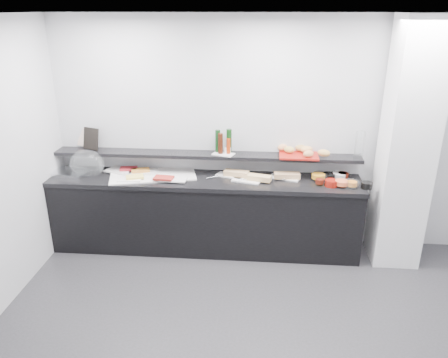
# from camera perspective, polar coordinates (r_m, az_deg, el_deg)

# --- Properties ---
(ground) EXTENTS (5.00, 5.00, 0.00)m
(ground) POSITION_cam_1_polar(r_m,az_deg,el_deg) (4.04, 4.95, -21.38)
(ground) COLOR #2D2D30
(ground) RESTS_ON ground
(back_wall) EXTENTS (5.00, 0.02, 2.70)m
(back_wall) POSITION_cam_1_polar(r_m,az_deg,el_deg) (5.16, 5.54, 5.70)
(back_wall) COLOR #B6B9BE
(back_wall) RESTS_ON ground
(ceiling) EXTENTS (5.00, 5.00, 0.00)m
(ceiling) POSITION_cam_1_polar(r_m,az_deg,el_deg) (2.97, 6.71, 20.51)
(ceiling) COLOR white
(ceiling) RESTS_ON back_wall
(column) EXTENTS (0.50, 0.50, 2.70)m
(column) POSITION_cam_1_polar(r_m,az_deg,el_deg) (5.07, 22.79, 3.82)
(column) COLOR white
(column) RESTS_ON ground
(buffet_cabinet) EXTENTS (3.60, 0.60, 0.85)m
(buffet_cabinet) POSITION_cam_1_polar(r_m,az_deg,el_deg) (5.25, -2.50, -4.77)
(buffet_cabinet) COLOR black
(buffet_cabinet) RESTS_ON ground
(counter_top) EXTENTS (3.62, 0.62, 0.05)m
(counter_top) POSITION_cam_1_polar(r_m,az_deg,el_deg) (5.07, -2.58, -0.20)
(counter_top) COLOR black
(counter_top) RESTS_ON buffet_cabinet
(wall_shelf) EXTENTS (3.60, 0.25, 0.04)m
(wall_shelf) POSITION_cam_1_polar(r_m,az_deg,el_deg) (5.14, -2.38, 3.16)
(wall_shelf) COLOR black
(wall_shelf) RESTS_ON back_wall
(cloche_base) EXTENTS (0.47, 0.36, 0.04)m
(cloche_base) POSITION_cam_1_polar(r_m,az_deg,el_deg) (5.48, -19.39, 0.78)
(cloche_base) COLOR silver
(cloche_base) RESTS_ON counter_top
(cloche_dome) EXTENTS (0.43, 0.29, 0.34)m
(cloche_dome) POSITION_cam_1_polar(r_m,az_deg,el_deg) (5.40, -17.44, 1.89)
(cloche_dome) COLOR white
(cloche_dome) RESTS_ON cloche_base
(linen_runner) EXTENTS (1.07, 0.70, 0.01)m
(linen_runner) POSITION_cam_1_polar(r_m,az_deg,el_deg) (5.20, -9.26, 0.49)
(linen_runner) COLOR silver
(linen_runner) RESTS_ON counter_top
(platter_meat_a) EXTENTS (0.40, 0.33, 0.01)m
(platter_meat_a) POSITION_cam_1_polar(r_m,az_deg,el_deg) (5.38, -13.33, 1.10)
(platter_meat_a) COLOR silver
(platter_meat_a) RESTS_ON linen_runner
(food_meat_a) EXTENTS (0.22, 0.16, 0.02)m
(food_meat_a) POSITION_cam_1_polar(r_m,az_deg,el_deg) (5.37, -12.35, 1.34)
(food_meat_a) COLOR maroon
(food_meat_a) RESTS_ON platter_meat_a
(platter_salmon) EXTENTS (0.38, 0.30, 0.01)m
(platter_salmon) POSITION_cam_1_polar(r_m,az_deg,el_deg) (5.27, -10.48, 0.88)
(platter_salmon) COLOR silver
(platter_salmon) RESTS_ON linen_runner
(food_salmon) EXTENTS (0.25, 0.20, 0.02)m
(food_salmon) POSITION_cam_1_polar(r_m,az_deg,el_deg) (5.28, -10.85, 1.12)
(food_salmon) COLOR orange
(food_salmon) RESTS_ON platter_salmon
(platter_cheese) EXTENTS (0.28, 0.20, 0.01)m
(platter_cheese) POSITION_cam_1_polar(r_m,az_deg,el_deg) (5.09, -12.19, -0.01)
(platter_cheese) COLOR white
(platter_cheese) RESTS_ON linen_runner
(food_cheese) EXTENTS (0.23, 0.19, 0.02)m
(food_cheese) POSITION_cam_1_polar(r_m,az_deg,el_deg) (5.09, -11.57, 0.28)
(food_cheese) COLOR #F6DC5F
(food_cheese) RESTS_ON platter_cheese
(platter_meat_b) EXTENTS (0.31, 0.22, 0.01)m
(platter_meat_b) POSITION_cam_1_polar(r_m,az_deg,el_deg) (5.01, -6.57, 0.02)
(platter_meat_b) COLOR white
(platter_meat_b) RESTS_ON linen_runner
(food_meat_b) EXTENTS (0.23, 0.16, 0.02)m
(food_meat_b) POSITION_cam_1_polar(r_m,az_deg,el_deg) (5.00, -7.90, 0.14)
(food_meat_b) COLOR maroon
(food_meat_b) RESTS_ON platter_meat_b
(sandwich_plate_left) EXTENTS (0.35, 0.25, 0.01)m
(sandwich_plate_left) POSITION_cam_1_polar(r_m,az_deg,el_deg) (5.12, 0.80, 0.45)
(sandwich_plate_left) COLOR white
(sandwich_plate_left) RESTS_ON counter_top
(sandwich_food_left) EXTENTS (0.30, 0.17, 0.06)m
(sandwich_food_left) POSITION_cam_1_polar(r_m,az_deg,el_deg) (5.09, 1.63, 0.75)
(sandwich_food_left) COLOR tan
(sandwich_food_left) RESTS_ON sandwich_plate_left
(tongs_left) EXTENTS (0.13, 0.10, 0.01)m
(tongs_left) POSITION_cam_1_polar(r_m,az_deg,el_deg) (5.04, -1.53, 0.26)
(tongs_left) COLOR silver
(tongs_left) RESTS_ON sandwich_plate_left
(sandwich_plate_mid) EXTENTS (0.35, 0.22, 0.01)m
(sandwich_plate_mid) POSITION_cam_1_polar(r_m,az_deg,el_deg) (4.97, 2.94, -0.22)
(sandwich_plate_mid) COLOR silver
(sandwich_plate_mid) RESTS_ON counter_top
(sandwich_food_mid) EXTENTS (0.29, 0.17, 0.06)m
(sandwich_food_mid) POSITION_cam_1_polar(r_m,az_deg,el_deg) (4.96, 4.61, 0.16)
(sandwich_food_mid) COLOR tan
(sandwich_food_mid) RESTS_ON sandwich_plate_mid
(tongs_mid) EXTENTS (0.14, 0.09, 0.01)m
(tongs_mid) POSITION_cam_1_polar(r_m,az_deg,el_deg) (4.97, 2.29, -0.07)
(tongs_mid) COLOR silver
(tongs_mid) RESTS_ON sandwich_plate_mid
(sandwich_plate_right) EXTENTS (0.37, 0.24, 0.01)m
(sandwich_plate_right) POSITION_cam_1_polar(r_m,az_deg,el_deg) (5.11, 7.94, 0.18)
(sandwich_plate_right) COLOR white
(sandwich_plate_right) RESTS_ON counter_top
(sandwich_food_right) EXTENTS (0.30, 0.13, 0.06)m
(sandwich_food_right) POSITION_cam_1_polar(r_m,az_deg,el_deg) (5.07, 8.23, 0.47)
(sandwich_food_right) COLOR tan
(sandwich_food_right) RESTS_ON sandwich_plate_right
(tongs_right) EXTENTS (0.15, 0.07, 0.01)m
(tongs_right) POSITION_cam_1_polar(r_m,az_deg,el_deg) (5.05, 8.40, 0.04)
(tongs_right) COLOR silver
(tongs_right) RESTS_ON sandwich_plate_right
(bowl_glass_fruit) EXTENTS (0.25, 0.25, 0.07)m
(bowl_glass_fruit) POSITION_cam_1_polar(r_m,az_deg,el_deg) (5.14, 12.54, 0.34)
(bowl_glass_fruit) COLOR white
(bowl_glass_fruit) RESTS_ON counter_top
(fill_glass_fruit) EXTENTS (0.19, 0.19, 0.05)m
(fill_glass_fruit) POSITION_cam_1_polar(r_m,az_deg,el_deg) (5.10, 12.22, 0.36)
(fill_glass_fruit) COLOR orange
(fill_glass_fruit) RESTS_ON bowl_glass_fruit
(bowl_black_jam) EXTENTS (0.18, 0.18, 0.07)m
(bowl_black_jam) POSITION_cam_1_polar(r_m,az_deg,el_deg) (5.16, 13.49, 0.33)
(bowl_black_jam) COLOR black
(bowl_black_jam) RESTS_ON counter_top
(fill_black_jam) EXTENTS (0.13, 0.13, 0.05)m
(fill_black_jam) POSITION_cam_1_polar(r_m,az_deg,el_deg) (5.21, 15.29, 0.52)
(fill_black_jam) COLOR #5A170C
(fill_black_jam) RESTS_ON bowl_black_jam
(bowl_glass_cream) EXTENTS (0.20, 0.20, 0.07)m
(bowl_glass_cream) POSITION_cam_1_polar(r_m,az_deg,el_deg) (5.20, 14.71, 0.39)
(bowl_glass_cream) COLOR white
(bowl_glass_cream) RESTS_ON counter_top
(fill_glass_cream) EXTENTS (0.20, 0.20, 0.05)m
(fill_glass_cream) POSITION_cam_1_polar(r_m,az_deg,el_deg) (5.20, 14.84, 0.51)
(fill_glass_cream) COLOR white
(fill_glass_cream) RESTS_ON bowl_glass_cream
(bowl_red_jam) EXTENTS (0.19, 0.19, 0.07)m
(bowl_red_jam) POSITION_cam_1_polar(r_m,az_deg,el_deg) (4.97, 13.83, -0.52)
(bowl_red_jam) COLOR maroon
(bowl_red_jam) RESTS_ON counter_top
(fill_red_jam) EXTENTS (0.09, 0.09, 0.05)m
(fill_red_jam) POSITION_cam_1_polar(r_m,az_deg,el_deg) (4.96, 12.38, -0.29)
(fill_red_jam) COLOR #50150B
(fill_red_jam) RESTS_ON bowl_red_jam
(bowl_glass_salmon) EXTENTS (0.21, 0.21, 0.07)m
(bowl_glass_salmon) POSITION_cam_1_polar(r_m,az_deg,el_deg) (5.00, 16.28, -0.64)
(bowl_glass_salmon) COLOR white
(bowl_glass_salmon) RESTS_ON counter_top
(fill_glass_salmon) EXTENTS (0.19, 0.19, 0.05)m
(fill_glass_salmon) POSITION_cam_1_polar(r_m,az_deg,el_deg) (4.98, 15.11, -0.46)
(fill_glass_salmon) COLOR #EA6439
(fill_glass_salmon) RESTS_ON bowl_glass_salmon
(bowl_black_fruit) EXTENTS (0.16, 0.16, 0.07)m
(bowl_black_fruit) POSITION_cam_1_polar(r_m,az_deg,el_deg) (5.02, 18.14, -0.78)
(bowl_black_fruit) COLOR black
(bowl_black_fruit) RESTS_ON counter_top
(fill_black_fruit) EXTENTS (0.14, 0.14, 0.05)m
(fill_black_fruit) POSITION_cam_1_polar(r_m,az_deg,el_deg) (4.98, 16.38, -0.59)
(fill_black_fruit) COLOR orange
(fill_black_fruit) RESTS_ON bowl_black_fruit
(framed_print) EXTENTS (0.22, 0.14, 0.26)m
(framed_print) POSITION_cam_1_polar(r_m,az_deg,el_deg) (5.49, -16.99, 5.07)
(framed_print) COLOR black
(framed_print) RESTS_ON wall_shelf
(print_art) EXTENTS (0.18, 0.12, 0.22)m
(print_art) POSITION_cam_1_polar(r_m,az_deg,el_deg) (5.58, -17.91, 5.22)
(print_art) COLOR beige
(print_art) RESTS_ON framed_print
(condiment_tray) EXTENTS (0.28, 0.22, 0.01)m
(condiment_tray) POSITION_cam_1_polar(r_m,az_deg,el_deg) (5.08, -0.08, 3.27)
(condiment_tray) COLOR silver
(condiment_tray) RESTS_ON wall_shelf
(bottle_green_a) EXTENTS (0.08, 0.08, 0.26)m
(bottle_green_a) POSITION_cam_1_polar(r_m,az_deg,el_deg) (5.12, -0.82, 4.99)
(bottle_green_a) COLOR black
(bottle_green_a) RESTS_ON condiment_tray
(bottle_brown) EXTENTS (0.06, 0.06, 0.24)m
(bottle_brown) POSITION_cam_1_polar(r_m,az_deg,el_deg) (5.05, -0.47, 4.66)
(bottle_brown) COLOR #351509
(bottle_brown) RESTS_ON condiment_tray
(bottle_green_b) EXTENTS (0.07, 0.07, 0.28)m
(bottle_green_b) POSITION_cam_1_polar(r_m,az_deg,el_deg) (5.08, 0.66, 4.98)
(bottle_green_b) COLOR #0E330F
(bottle_green_b) RESTS_ON condiment_tray
(bottle_hot) EXTENTS (0.06, 0.06, 0.18)m
(bottle_hot) POSITION_cam_1_polar(r_m,az_deg,el_deg) (5.06, 0.58, 4.32)
(bottle_hot) COLOR #9F2D0B
(bottle_hot) RESTS_ON condiment_tray
(shaker_salt) EXTENTS (0.04, 0.04, 0.07)m
(shaker_salt) POSITION_cam_1_polar(r_m,az_deg,el_deg) (5.09, 0.72, 3.78)
(shaker_salt) COLOR silver
(shaker_salt) RESTS_ON condiment_tray
(shaker_pepper) EXTENTS (0.04, 0.04, 0.07)m
(shaker_pepper) POSITION_cam_1_polar(r_m,az_deg,el_deg) (5.08, 0.19, 3.75)
(shaker_pepper) COLOR white
(shaker_pepper) RESTS_ON condiment_tray
(bread_tray) EXTENTS (0.45, 0.32, 0.02)m
(bread_tray) POSITION_cam_1_polar(r_m,az_deg,el_deg) (5.10, 9.73, 3.06)
(bread_tray) COLOR maroon
(bread_tray) RESTS_ON wall_shelf
(bread_roll_nw) EXTENTS (0.14, 0.11, 0.08)m
(bread_roll_nw) POSITION_cam_1_polar(r_m,az_deg,el_deg) (5.19, 7.66, 4.10)
(bread_roll_nw) COLOR #D78B52
(bread_roll_nw) RESTS_ON bread_tray
(bread_roll_n) EXTENTS (0.15, 0.12, 0.08)m
(bread_roll_n) POSITION_cam_1_polar(r_m,az_deg,el_deg) (5.20, 10.04, 3.98)
(bread_roll_n) COLOR #AD8442
(bread_roll_n) RESTS_ON bread_tray
(bread_roll_ne) EXTENTS (0.17, 0.14, 0.08)m
(bread_roll_ne) POSITION_cam_1_polar(r_m,az_deg,el_deg) (5.16, 10.76, 3.80)
(bread_roll_ne) COLOR tan
(bread_roll_ne) RESTS_ON bread_tray
(bread_roll_s) EXTENTS (0.15, 0.12, 0.08)m
(bread_roll_s) POSITION_cam_1_polar(r_m,az_deg,el_deg) (5.01, 10.98, 3.24)
(bread_roll_s) COLOR #C9844C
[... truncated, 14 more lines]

